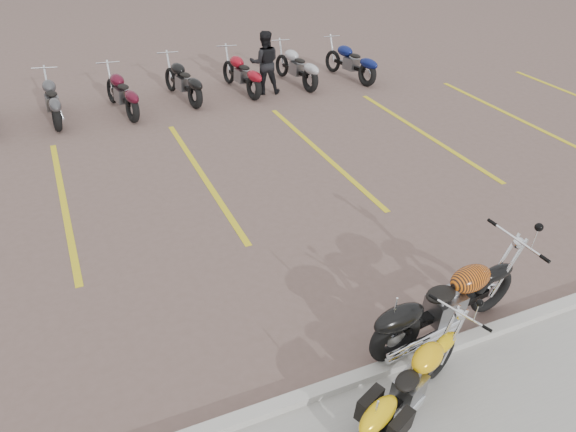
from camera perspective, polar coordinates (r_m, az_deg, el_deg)
name	(u,v)px	position (r m, az deg, el deg)	size (l,w,h in m)	color
ground	(278,290)	(8.42, -1.04, -7.55)	(100.00, 100.00, 0.00)	brown
curb	(342,384)	(7.08, 5.47, -16.61)	(60.00, 0.18, 0.12)	#ADAAA3
parking_stripes	(203,175)	(11.62, -8.68, 4.11)	(38.00, 5.50, 0.01)	gold
yellow_cruiser	(406,387)	(6.69, 11.86, -16.66)	(1.85, 0.93, 0.82)	black
flame_cruiser	(441,306)	(7.64, 15.32, -8.81)	(2.46, 0.52, 1.02)	black
person_b	(265,63)	(15.79, -2.39, 15.32)	(0.83, 0.64, 1.70)	black
bg_bike_row	(85,94)	(15.18, -19.97, 11.58)	(15.69, 2.06, 1.10)	black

